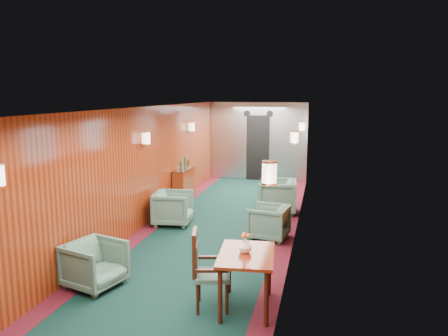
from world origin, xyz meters
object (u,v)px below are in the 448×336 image
(side_chair, at_px, (205,266))
(dining_table, at_px, (246,262))
(armchair_left_far, at_px, (173,208))
(armchair_right_far, at_px, (277,196))
(credenza, at_px, (184,185))
(armchair_left_near, at_px, (95,264))
(armchair_right_near, at_px, (268,222))

(side_chair, bearing_deg, dining_table, -1.95)
(armchair_left_far, xyz_separation_m, armchair_right_far, (1.98, 1.36, 0.04))
(armchair_left_far, bearing_deg, credenza, 4.52)
(credenza, bearing_deg, dining_table, -63.87)
(armchair_left_near, bearing_deg, armchair_right_near, -22.60)
(armchair_left_near, distance_m, armchair_right_near, 3.31)
(armchair_right_near, xyz_separation_m, armchair_right_far, (-0.03, 1.81, 0.07))
(armchair_left_near, bearing_deg, dining_table, -77.18)
(armchair_left_far, distance_m, armchair_right_far, 2.40)
(dining_table, height_order, armchair_right_far, armchair_right_far)
(credenza, distance_m, armchair_right_far, 2.38)
(dining_table, relative_size, armchair_left_near, 1.42)
(side_chair, bearing_deg, credenza, 97.36)
(credenza, height_order, armchair_right_near, credenza)
(armchair_left_near, height_order, armchair_right_near, armchair_left_near)
(side_chair, distance_m, armchair_right_near, 2.85)
(credenza, bearing_deg, armchair_left_near, -86.62)
(armchair_left_near, xyz_separation_m, armchair_right_near, (2.09, 2.57, -0.01))
(credenza, height_order, armchair_right_far, credenza)
(armchair_left_near, bearing_deg, armchair_right_far, -8.61)
(dining_table, xyz_separation_m, armchair_left_far, (-2.07, 3.16, -0.26))
(armchair_right_far, bearing_deg, dining_table, -2.87)
(dining_table, bearing_deg, armchair_right_near, 86.30)
(armchair_left_far, bearing_deg, side_chair, -161.13)
(dining_table, distance_m, credenza, 5.53)
(armchair_left_far, relative_size, armchair_right_far, 0.90)
(dining_table, xyz_separation_m, armchair_right_far, (-0.10, 4.52, -0.22))
(side_chair, height_order, credenza, credenza)
(armchair_right_near, bearing_deg, dining_table, 10.52)
(dining_table, relative_size, armchair_right_far, 1.21)
(dining_table, bearing_deg, armchair_right_far, 86.21)
(armchair_left_far, bearing_deg, dining_table, -153.50)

